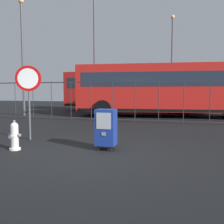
{
  "coord_description": "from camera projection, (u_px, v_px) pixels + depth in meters",
  "views": [
    {
      "loc": [
        2.09,
        -5.19,
        1.44
      ],
      "look_at": [
        0.3,
        1.2,
        0.9
      ],
      "focal_mm": 39.03,
      "sensor_mm": 36.0,
      "label": 1
    }
  ],
  "objects": [
    {
      "name": "fire_hydrant",
      "position": [
        15.0,
        136.0,
        6.07
      ],
      "size": [
        0.33,
        0.32,
        0.75
      ],
      "color": "silver",
      "rests_on": "ground_plane"
    },
    {
      "name": "street_light_near_right",
      "position": [
        172.0,
        56.0,
        19.74
      ],
      "size": [
        0.32,
        0.32,
        7.62
      ],
      "color": "#4C4F54",
      "rests_on": "ground_plane"
    },
    {
      "name": "bus_far",
      "position": [
        133.0,
        89.0,
        18.34
      ],
      "size": [
        10.66,
        3.42,
        3.0
      ],
      "rotation": [
        0.0,
        0.0,
        -0.08
      ],
      "color": "red",
      "rests_on": "ground_plane"
    },
    {
      "name": "ground_plane",
      "position": [
        86.0,
        154.0,
        5.66
      ],
      "size": [
        60.0,
        60.0,
        0.0
      ],
      "primitive_type": "plane",
      "color": "black"
    },
    {
      "name": "stop_sign",
      "position": [
        29.0,
        87.0,
        7.27
      ],
      "size": [
        0.71,
        0.31,
        2.23
      ],
      "color": "#4C4F54",
      "rests_on": "ground_plane"
    },
    {
      "name": "fence_barrier",
      "position": [
        135.0,
        101.0,
        11.72
      ],
      "size": [
        18.03,
        0.04,
        2.0
      ],
      "color": "#2D2D33",
      "rests_on": "ground_plane"
    },
    {
      "name": "newspaper_box_primary",
      "position": [
        106.0,
        127.0,
        6.06
      ],
      "size": [
        0.48,
        0.42,
        1.02
      ],
      "color": "black",
      "rests_on": "ground_plane"
    },
    {
      "name": "bus_near",
      "position": [
        169.0,
        88.0,
        14.16
      ],
      "size": [
        10.71,
        3.68,
        3.0
      ],
      "rotation": [
        0.0,
        0.0,
        0.11
      ],
      "color": "red",
      "rests_on": "ground_plane"
    },
    {
      "name": "street_light_near_left",
      "position": [
        22.0,
        49.0,
        14.72
      ],
      "size": [
        0.32,
        0.32,
        7.04
      ],
      "color": "#4C4F54",
      "rests_on": "ground_plane"
    },
    {
      "name": "street_light_far_left",
      "position": [
        94.0,
        45.0,
        16.54
      ],
      "size": [
        0.32,
        0.32,
        8.1
      ],
      "color": "#4C4F54",
      "rests_on": "ground_plane"
    }
  ]
}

